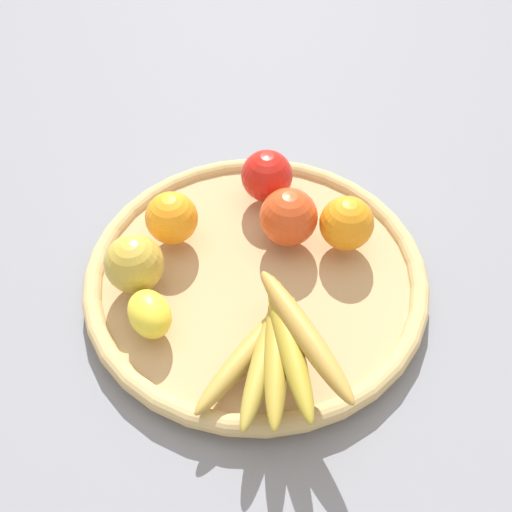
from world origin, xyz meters
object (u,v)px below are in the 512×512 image
at_px(orange_0, 172,218).
at_px(apple_0, 267,176).
at_px(banana_bunch, 276,346).
at_px(apple_1, 134,264).
at_px(apple_2, 289,217).
at_px(lemon_0, 149,313).
at_px(orange_1, 346,223).

xyz_separation_m(orange_0, apple_0, (-0.01, -0.15, 0.00)).
bearing_deg(apple_0, banana_bunch, 144.67).
height_order(orange_0, apple_1, apple_1).
height_order(orange_0, apple_2, apple_2).
distance_m(lemon_0, orange_1, 0.28).
distance_m(orange_0, orange_1, 0.23).
bearing_deg(orange_1, apple_1, 67.89).
distance_m(orange_1, apple_2, 0.08).
xyz_separation_m(apple_1, apple_2, (-0.05, -0.20, 0.00)).
xyz_separation_m(banana_bunch, apple_0, (0.23, -0.16, 0.00)).
xyz_separation_m(apple_2, apple_0, (0.08, -0.03, -0.00)).
bearing_deg(apple_1, banana_bunch, -160.94).
relative_size(orange_1, apple_0, 0.98).
bearing_deg(apple_2, banana_bunch, 137.19).
relative_size(orange_0, apple_0, 0.95).
bearing_deg(banana_bunch, apple_2, -42.81).
height_order(banana_bunch, apple_2, apple_2).
height_order(apple_1, orange_1, apple_1).
height_order(orange_1, apple_0, apple_0).
bearing_deg(orange_1, banana_bunch, 115.89).
bearing_deg(apple_0, apple_1, 97.89).
relative_size(banana_bunch, lemon_0, 2.88).
relative_size(apple_1, apple_2, 0.95).
relative_size(lemon_0, apple_0, 0.89).
distance_m(banana_bunch, apple_0, 0.28).
bearing_deg(lemon_0, apple_2, -86.13).
bearing_deg(orange_0, banana_bunch, 177.48).
height_order(lemon_0, apple_2, apple_2).
bearing_deg(lemon_0, apple_0, -68.35).
bearing_deg(apple_2, lemon_0, 93.87).
height_order(banana_bunch, orange_0, banana_bunch).
distance_m(lemon_0, apple_1, 0.07).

